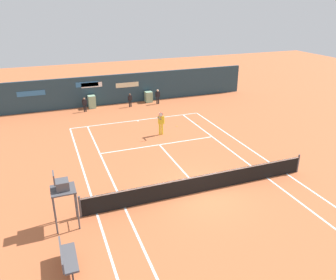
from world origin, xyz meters
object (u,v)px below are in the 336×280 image
Objects in this scene: ball_kid_right_post at (85,104)px; tennis_ball_near_service_line at (177,126)px; player_on_baseline at (161,122)px; umpire_chair at (63,189)px; player_bench at (67,257)px; tennis_ball_by_sideline at (198,123)px; ball_kid_left_post at (130,99)px; ball_kid_centre_post at (158,96)px.

ball_kid_right_post is 18.53× the size of tennis_ball_near_service_line.
player_on_baseline is at bearing -146.83° from tennis_ball_near_service_line.
umpire_chair is 16.19m from ball_kid_right_post.
player_bench is 16.47m from tennis_ball_by_sideline.
player_on_baseline is at bearing 115.28° from ball_kid_right_post.
tennis_ball_by_sideline is (3.47, 1.13, -0.95)m from player_on_baseline.
player_on_baseline is at bearing 89.96° from ball_kid_left_post.
tennis_ball_by_sideline is (11.06, 12.20, -0.48)m from player_bench.
tennis_ball_by_sideline is at bearing 118.62° from ball_kid_left_post.
tennis_ball_near_service_line is (-0.64, -6.31, -0.76)m from ball_kid_centre_post.
ball_kid_centre_post reaches higher than ball_kid_left_post.
umpire_chair is at bearing 59.16° from ball_kid_centre_post.
player_bench is 0.84× the size of player_on_baseline.
player_bench is at bearing -132.20° from tennis_ball_by_sideline.
umpire_chair is 38.20× the size of tennis_ball_near_service_line.
umpire_chair is at bearing 175.15° from player_bench.
ball_kid_centre_post is 6.69m from ball_kid_right_post.
player_bench is 1.26× the size of ball_kid_left_post.
umpire_chair is at bearing 63.63° from ball_kid_left_post.
tennis_ball_by_sideline is at bearing 131.51° from umpire_chair.
tennis_ball_by_sideline is (3.78, -6.29, -0.69)m from ball_kid_left_post.
tennis_ball_by_sideline is at bearing 0.64° from tennis_ball_near_service_line.
player_on_baseline reaches higher than ball_kid_centre_post.
player_on_baseline is at bearing 73.07° from ball_kid_centre_post.
tennis_ball_by_sideline is (7.82, -6.29, -0.69)m from ball_kid_right_post.
ball_kid_centre_post is at bearing 177.58° from ball_kid_left_post.
player_bench is 19.87m from ball_kid_left_post.
umpire_chair is 17.41m from ball_kid_left_post.
tennis_ball_by_sideline is at bearing 100.80° from ball_kid_centre_post.
ball_kid_left_post is at bearing 0.60° from ball_kid_centre_post.
ball_kid_right_post is (3.23, 18.48, 0.22)m from player_bench.
player_bench is at bearing 74.96° from ball_kid_right_post.
tennis_ball_near_service_line is (1.70, 1.11, -0.95)m from player_on_baseline.
player_on_baseline is at bearing 138.96° from umpire_chair.
ball_kid_left_post is at bearing 174.89° from ball_kid_right_post.
player_bench reaches higher than tennis_ball_by_sideline.
ball_kid_centre_post is at bearing 148.56° from umpire_chair.
tennis_ball_by_sideline is (10.84, 9.59, -1.75)m from umpire_chair.
ball_kid_left_post is 6.65m from tennis_ball_near_service_line.
ball_kid_left_post is (7.28, 18.48, 0.21)m from player_bench.
tennis_ball_by_sideline is at bearing -164.56° from player_on_baseline.
umpire_chair is 18.63m from ball_kid_centre_post.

